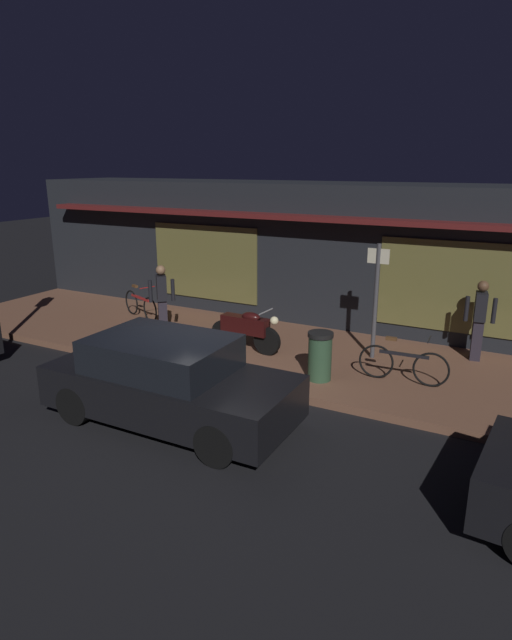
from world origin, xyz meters
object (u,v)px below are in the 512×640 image
at_px(sign_post, 376,295).
at_px(parked_car_far, 168,381).
at_px(bicycle_extra, 141,305).
at_px(person_bystander, 479,319).
at_px(motorcycle, 246,329).
at_px(bicycle_parked, 403,364).
at_px(person_photographer, 162,299).
at_px(trash_bin, 320,356).

bearing_deg(sign_post, parked_car_far, -118.22).
xyz_separation_m(bicycle_extra, person_bystander, (8.17, 0.83, 0.52)).
bearing_deg(motorcycle, person_bystander, 21.42).
height_order(motorcycle, person_bystander, person_bystander).
bearing_deg(bicycle_parked, motorcycle, 176.93).
xyz_separation_m(bicycle_extra, person_photographer, (1.39, -0.85, 0.52)).
distance_m(trash_bin, parked_car_far, 2.97).
relative_size(bicycle_extra, parked_car_far, 0.38).
distance_m(person_photographer, person_bystander, 6.98).
xyz_separation_m(person_photographer, trash_bin, (4.30, -0.85, -0.41)).
distance_m(motorcycle, sign_post, 2.83).
bearing_deg(trash_bin, sign_post, 71.53).
relative_size(motorcycle, bicycle_extra, 1.10).
distance_m(motorcycle, trash_bin, 2.15).
relative_size(bicycle_parked, bicycle_extra, 1.07).
xyz_separation_m(bicycle_parked, trash_bin, (-1.41, -0.59, 0.11)).
bearing_deg(motorcycle, bicycle_parked, -3.07).
bearing_deg(person_photographer, person_bystander, 13.93).
distance_m(sign_post, parked_car_far, 4.72).
bearing_deg(trash_bin, motorcycle, 158.77).
bearing_deg(bicycle_extra, person_bystander, 5.81).
bearing_deg(bicycle_extra, sign_post, -0.56).
relative_size(motorcycle, parked_car_far, 0.42).
bearing_deg(person_bystander, sign_post, -155.10).
bearing_deg(sign_post, person_photographer, -170.78).
bearing_deg(sign_post, bicycle_parked, -50.40).
bearing_deg(person_bystander, bicycle_extra, -174.19).
height_order(motorcycle, trash_bin, motorcycle).
xyz_separation_m(bicycle_extra, trash_bin, (5.69, -1.70, 0.11)).
relative_size(bicycle_parked, parked_car_far, 0.40).
relative_size(bicycle_parked, sign_post, 0.69).
distance_m(person_bystander, trash_bin, 3.56).
distance_m(motorcycle, person_photographer, 2.33).
bearing_deg(parked_car_far, bicycle_extra, 134.15).
xyz_separation_m(bicycle_parked, parked_car_far, (-3.07, -3.06, 0.20)).
xyz_separation_m(bicycle_extra, parked_car_far, (4.04, -4.16, 0.20)).
bearing_deg(person_bystander, trash_bin, -134.29).
bearing_deg(motorcycle, sign_post, 18.68).
relative_size(bicycle_parked, person_bystander, 0.99).
distance_m(motorcycle, bicycle_parked, 3.42).
height_order(person_bystander, trash_bin, person_bystander).
bearing_deg(trash_bin, parked_car_far, -123.88).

